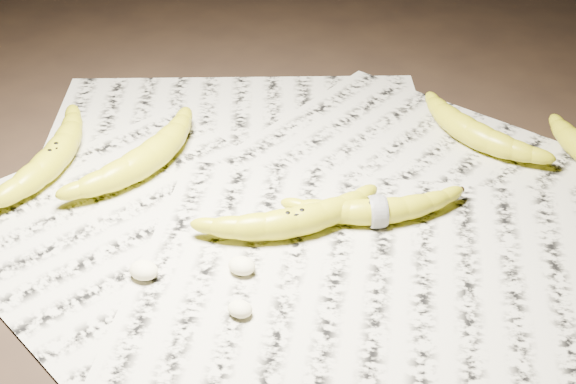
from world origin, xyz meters
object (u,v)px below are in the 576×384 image
at_px(banana_left_a, 53,156).
at_px(banana_taped, 377,209).
at_px(banana_center, 294,219).
at_px(banana_upper_a, 471,130).
at_px(banana_left_b, 148,156).

distance_m(banana_left_a, banana_taped, 0.44).
bearing_deg(banana_center, banana_upper_a, 21.39).
distance_m(banana_left_b, banana_upper_a, 0.45).
distance_m(banana_left_a, banana_left_b, 0.13).
bearing_deg(banana_taped, banana_left_b, 152.81).
bearing_deg(banana_left_a, banana_center, -98.68).
xyz_separation_m(banana_left_b, banana_upper_a, (0.38, 0.24, -0.00)).
height_order(banana_left_b, banana_upper_a, banana_left_b).
distance_m(banana_left_a, banana_upper_a, 0.57).
bearing_deg(banana_left_a, banana_left_b, -76.13).
height_order(banana_left_a, banana_upper_a, banana_left_a).
relative_size(banana_left_a, banana_taped, 1.14).
bearing_deg(banana_center, banana_left_b, 127.09).
bearing_deg(banana_center, banana_taped, -5.15).
distance_m(banana_taped, banana_upper_a, 0.23).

